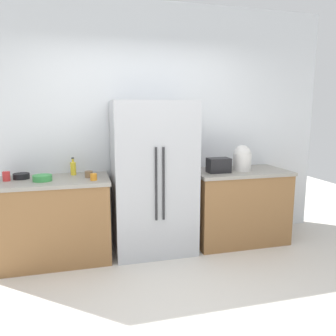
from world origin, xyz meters
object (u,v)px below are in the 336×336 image
object	(u,v)px
rice_cooker	(242,158)
bottle_a	(73,168)
refrigerator	(153,178)
cup_a	(94,177)
bowl_b	(42,178)
toaster	(219,165)
cup_d	(89,174)
cup_b	(6,176)
cup_c	(210,166)
bowl_a	(21,176)

from	to	relation	value
rice_cooker	bottle_a	xyz separation A→B (m)	(-2.00, 0.22, -0.07)
refrigerator	cup_a	size ratio (longest dim) A/B	24.47
bottle_a	bowl_b	world-z (taller)	bottle_a
refrigerator	toaster	world-z (taller)	refrigerator
refrigerator	bottle_a	xyz separation A→B (m)	(-0.89, 0.21, 0.12)
cup_d	bowl_b	bearing A→B (deg)	-171.21
rice_cooker	cup_a	distance (m)	1.80
toaster	cup_b	world-z (taller)	toaster
refrigerator	cup_c	bearing A→B (deg)	10.20
cup_c	bowl_b	xyz separation A→B (m)	(-1.95, -0.19, -0.02)
cup_a	cup_d	size ratio (longest dim) A/B	0.83
toaster	cup_d	size ratio (longest dim) A/B	3.08
cup_c	bowl_a	bearing A→B (deg)	-179.55
toaster	bowl_a	size ratio (longest dim) A/B	1.54
cup_b	cup_d	size ratio (longest dim) A/B	1.15
cup_a	cup_d	bearing A→B (deg)	104.70
cup_a	bowl_a	distance (m)	0.80
cup_b	cup_c	world-z (taller)	cup_b
toaster	cup_d	bearing A→B (deg)	176.84
rice_cooker	cup_a	size ratio (longest dim) A/B	4.43
bottle_a	bowl_b	bearing A→B (deg)	-139.10
cup_c	bowl_a	xyz separation A→B (m)	(-2.18, -0.02, -0.02)
rice_cooker	cup_d	size ratio (longest dim) A/B	3.69
cup_b	rice_cooker	bearing A→B (deg)	-1.14
toaster	bowl_a	xyz separation A→B (m)	(-2.21, 0.19, -0.06)
bowl_a	bowl_b	distance (m)	0.29
rice_cooker	toaster	bearing A→B (deg)	-171.60
toaster	cup_b	bearing A→B (deg)	177.50
rice_cooker	bottle_a	size ratio (longest dim) A/B	1.56
refrigerator	cup_d	xyz separation A→B (m)	(-0.72, 0.02, 0.07)
toaster	bowl_b	size ratio (longest dim) A/B	1.35
bottle_a	cup_c	bearing A→B (deg)	-2.46
cup_a	cup_b	xyz separation A→B (m)	(-0.88, 0.19, 0.01)
bowl_a	bowl_b	xyz separation A→B (m)	(0.23, -0.18, 0.00)
refrigerator	rice_cooker	distance (m)	1.13
cup_b	cup_d	distance (m)	0.84
cup_a	bowl_a	xyz separation A→B (m)	(-0.75, 0.28, -0.01)
bottle_a	cup_a	xyz separation A→B (m)	(0.21, -0.37, -0.04)
cup_b	refrigerator	bearing A→B (deg)	-1.28
cup_b	bowl_b	xyz separation A→B (m)	(0.36, -0.09, -0.02)
cup_b	cup_c	size ratio (longest dim) A/B	1.04
cup_b	cup_c	distance (m)	2.31
toaster	cup_c	size ratio (longest dim) A/B	2.77
refrigerator	rice_cooker	xyz separation A→B (m)	(1.11, -0.02, 0.19)
toaster	cup_c	world-z (taller)	toaster
cup_d	cup_b	bearing A→B (deg)	178.71
cup_a	bowl_b	distance (m)	0.53
toaster	refrigerator	bearing A→B (deg)	175.10
bowl_a	toaster	bearing A→B (deg)	-4.80
toaster	rice_cooker	xyz separation A→B (m)	(0.33, 0.05, 0.07)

